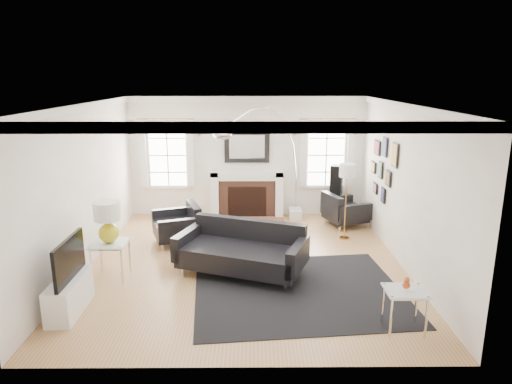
{
  "coord_description": "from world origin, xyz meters",
  "views": [
    {
      "loc": [
        0.13,
        -7.57,
        3.24
      ],
      "look_at": [
        0.19,
        0.3,
        1.24
      ],
      "focal_mm": 32.0,
      "sensor_mm": 36.0,
      "label": 1
    }
  ],
  "objects_px": {
    "armchair_left": "(179,225)",
    "armchair_right": "(343,211)",
    "coffee_table": "(260,245)",
    "gourd_lamp": "(108,219)",
    "fireplace": "(247,194)",
    "arc_floor_lamp": "(262,162)",
    "sofa": "(243,251)"
  },
  "relations": [
    {
      "from": "armchair_left",
      "to": "coffee_table",
      "type": "xyz_separation_m",
      "value": [
        1.6,
        -1.26,
        0.05
      ]
    },
    {
      "from": "armchair_left",
      "to": "coffee_table",
      "type": "relative_size",
      "value": 1.17
    },
    {
      "from": "sofa",
      "to": "armchair_left",
      "type": "relative_size",
      "value": 2.0
    },
    {
      "from": "armchair_left",
      "to": "gourd_lamp",
      "type": "distance_m",
      "value": 1.98
    },
    {
      "from": "armchair_right",
      "to": "gourd_lamp",
      "type": "xyz_separation_m",
      "value": [
        -4.34,
        -2.69,
        0.67
      ]
    },
    {
      "from": "armchair_left",
      "to": "arc_floor_lamp",
      "type": "bearing_deg",
      "value": 28.06
    },
    {
      "from": "arc_floor_lamp",
      "to": "armchair_left",
      "type": "bearing_deg",
      "value": -151.94
    },
    {
      "from": "fireplace",
      "to": "armchair_right",
      "type": "height_order",
      "value": "fireplace"
    },
    {
      "from": "fireplace",
      "to": "armchair_right",
      "type": "distance_m",
      "value": 2.26
    },
    {
      "from": "armchair_left",
      "to": "gourd_lamp",
      "type": "height_order",
      "value": "gourd_lamp"
    },
    {
      "from": "fireplace",
      "to": "armchair_right",
      "type": "bearing_deg",
      "value": -17.54
    },
    {
      "from": "fireplace",
      "to": "armchair_left",
      "type": "relative_size",
      "value": 1.46
    },
    {
      "from": "sofa",
      "to": "arc_floor_lamp",
      "type": "xyz_separation_m",
      "value": [
        0.38,
        2.34,
        1.09
      ]
    },
    {
      "from": "fireplace",
      "to": "armchair_left",
      "type": "height_order",
      "value": "fireplace"
    },
    {
      "from": "gourd_lamp",
      "to": "armchair_right",
      "type": "bearing_deg",
      "value": 31.78
    },
    {
      "from": "arc_floor_lamp",
      "to": "coffee_table",
      "type": "bearing_deg",
      "value": -91.97
    },
    {
      "from": "sofa",
      "to": "gourd_lamp",
      "type": "relative_size",
      "value": 3.4
    },
    {
      "from": "armchair_right",
      "to": "coffee_table",
      "type": "bearing_deg",
      "value": -129.31
    },
    {
      "from": "fireplace",
      "to": "coffee_table",
      "type": "distance_m",
      "value": 2.99
    },
    {
      "from": "arc_floor_lamp",
      "to": "gourd_lamp",
      "type": "bearing_deg",
      "value": -134.88
    },
    {
      "from": "coffee_table",
      "to": "gourd_lamp",
      "type": "height_order",
      "value": "gourd_lamp"
    },
    {
      "from": "sofa",
      "to": "coffee_table",
      "type": "distance_m",
      "value": 0.36
    },
    {
      "from": "armchair_right",
      "to": "gourd_lamp",
      "type": "height_order",
      "value": "gourd_lamp"
    },
    {
      "from": "armchair_left",
      "to": "armchair_right",
      "type": "xyz_separation_m",
      "value": [
        3.48,
        1.04,
        -0.01
      ]
    },
    {
      "from": "fireplace",
      "to": "armchair_left",
      "type": "bearing_deg",
      "value": -128.01
    },
    {
      "from": "coffee_table",
      "to": "arc_floor_lamp",
      "type": "height_order",
      "value": "arc_floor_lamp"
    },
    {
      "from": "sofa",
      "to": "armchair_right",
      "type": "xyz_separation_m",
      "value": [
        2.18,
        2.48,
        -0.04
      ]
    },
    {
      "from": "fireplace",
      "to": "armchair_left",
      "type": "distance_m",
      "value": 2.18
    },
    {
      "from": "armchair_right",
      "to": "sofa",
      "type": "bearing_deg",
      "value": -131.32
    },
    {
      "from": "coffee_table",
      "to": "arc_floor_lamp",
      "type": "relative_size",
      "value": 0.36
    },
    {
      "from": "fireplace",
      "to": "gourd_lamp",
      "type": "distance_m",
      "value": 4.05
    },
    {
      "from": "coffee_table",
      "to": "arc_floor_lamp",
      "type": "distance_m",
      "value": 2.4
    }
  ]
}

